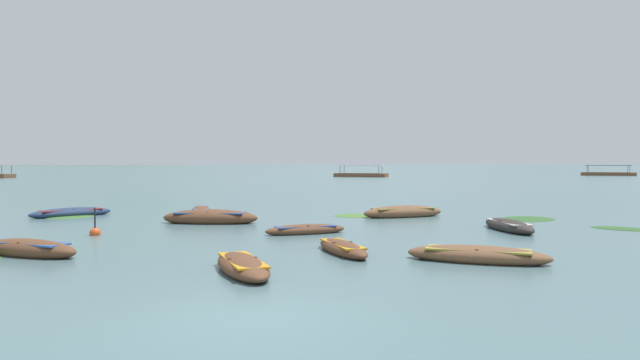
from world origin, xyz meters
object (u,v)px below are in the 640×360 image
object	(u,v)px
rowboat_4	(29,249)
mooring_buoy	(95,232)
rowboat_9	(509,226)
rowboat_1	(306,230)
rowboat_2	(210,218)
rowboat_0	(403,212)
rowboat_6	(478,255)
rowboat_7	(71,213)
rowboat_3	(343,248)
rowboat_10	(201,211)
rowboat_8	(242,266)
ferry_2	(608,174)
ferry_1	(361,175)

from	to	relation	value
rowboat_4	mooring_buoy	xyz separation A→B (m)	(-0.52, 4.64, -0.09)
rowboat_4	rowboat_9	distance (m)	17.66
rowboat_1	rowboat_2	bearing A→B (deg)	147.41
rowboat_0	rowboat_1	distance (m)	8.41
rowboat_6	rowboat_7	size ratio (longest dim) A/B	1.03
rowboat_3	rowboat_9	distance (m)	9.14
rowboat_3	rowboat_10	size ratio (longest dim) A/B	0.93
rowboat_2	rowboat_8	world-z (taller)	rowboat_2
rowboat_9	rowboat_0	bearing A→B (deg)	128.49
rowboat_7	ferry_2	distance (m)	123.24
rowboat_1	rowboat_2	world-z (taller)	rowboat_2
rowboat_10	rowboat_9	bearing A→B (deg)	-19.93
rowboat_0	rowboat_9	distance (m)	6.76
ferry_1	rowboat_1	bearing A→B (deg)	-88.08
ferry_1	rowboat_9	bearing A→B (deg)	-82.85
rowboat_0	rowboat_1	size ratio (longest dim) A/B	1.38
rowboat_0	rowboat_6	size ratio (longest dim) A/B	1.12
rowboat_8	rowboat_9	size ratio (longest dim) A/B	0.89
rowboat_6	ferry_2	distance (m)	124.48
mooring_buoy	rowboat_4	bearing A→B (deg)	-83.63
rowboat_3	ferry_2	distance (m)	125.07
ferry_1	rowboat_7	bearing A→B (deg)	-96.74
rowboat_8	rowboat_10	size ratio (longest dim) A/B	0.99
rowboat_2	rowboat_8	distance (m)	11.94
ferry_1	ferry_2	size ratio (longest dim) A/B	0.98
rowboat_1	rowboat_6	size ratio (longest dim) A/B	0.81
rowboat_7	ferry_2	xyz separation A→B (m)	(64.63, 104.93, 0.27)
rowboat_10	rowboat_7	bearing A→B (deg)	-160.52
rowboat_1	rowboat_4	size ratio (longest dim) A/B	0.88
rowboat_8	rowboat_10	distance (m)	16.83
rowboat_4	rowboat_7	bearing A→B (deg)	116.60
rowboat_6	rowboat_9	size ratio (longest dim) A/B	1.02
rowboat_9	rowboat_10	distance (m)	16.09
rowboat_0	rowboat_2	xyz separation A→B (m)	(-8.90, -4.26, 0.02)
rowboat_4	rowboat_0	bearing A→B (deg)	50.08
rowboat_10	ferry_1	xyz separation A→B (m)	(3.91, 83.84, 0.28)
rowboat_0	rowboat_9	world-z (taller)	rowboat_0
rowboat_3	rowboat_4	xyz separation A→B (m)	(-9.31, -1.67, 0.05)
rowboat_0	rowboat_10	distance (m)	10.92
rowboat_7	ferry_1	xyz separation A→B (m)	(10.17, 86.05, 0.27)
rowboat_1	rowboat_10	bearing A→B (deg)	132.48
rowboat_4	rowboat_10	distance (m)	13.80
rowboat_4	rowboat_8	size ratio (longest dim) A/B	1.06
rowboat_6	rowboat_8	size ratio (longest dim) A/B	1.14
rowboat_7	rowboat_8	bearing A→B (deg)	-45.85
rowboat_0	rowboat_9	size ratio (longest dim) A/B	1.14
rowboat_3	rowboat_2	bearing A→B (deg)	131.65
rowboat_2	ferry_1	distance (m)	88.31
rowboat_3	rowboat_8	world-z (taller)	rowboat_8
rowboat_4	ferry_1	world-z (taller)	ferry_1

